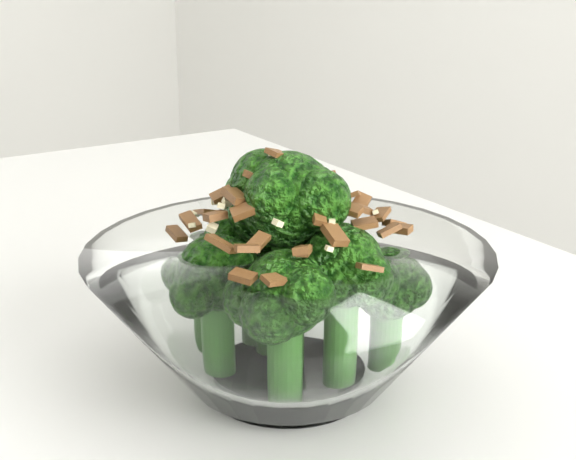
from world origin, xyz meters
The scene contains 1 object.
broccoli_dish centered at (0.00, 0.06, 0.80)m, with size 0.21×0.21×0.13m.
Camera 1 is at (0.26, -0.28, 0.98)m, focal length 55.00 mm.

